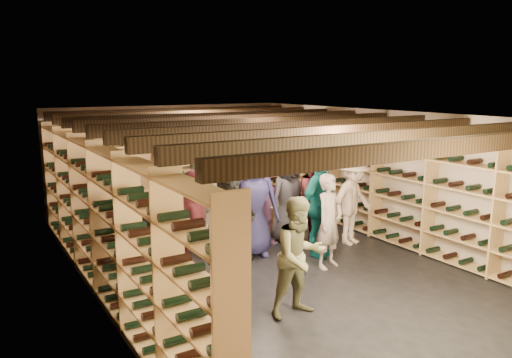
{
  "coord_description": "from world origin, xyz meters",
  "views": [
    {
      "loc": [
        -4.17,
        -6.75,
        2.88
      ],
      "look_at": [
        0.02,
        0.2,
        1.33
      ],
      "focal_mm": 35.0,
      "sensor_mm": 36.0,
      "label": 1
    }
  ],
  "objects_px": {
    "person_10": "(174,199)",
    "person_1": "(232,239)",
    "person_9": "(202,196)",
    "person_0": "(149,251)",
    "person_4": "(319,206)",
    "person_5": "(195,215)",
    "crate_stack_right": "(266,206)",
    "person_3": "(353,201)",
    "person_8": "(316,200)",
    "person_6": "(253,202)",
    "person_7": "(329,221)",
    "person_12": "(288,198)",
    "crate_loose": "(217,212)",
    "crate_stack_left": "(259,220)",
    "person_2": "(300,257)",
    "person_11": "(261,203)"
  },
  "relations": [
    {
      "from": "person_3",
      "to": "person_8",
      "type": "height_order",
      "value": "person_8"
    },
    {
      "from": "person_10",
      "to": "person_12",
      "type": "distance_m",
      "value": 2.07
    },
    {
      "from": "person_7",
      "to": "crate_stack_left",
      "type": "bearing_deg",
      "value": 72.88
    },
    {
      "from": "person_12",
      "to": "person_4",
      "type": "bearing_deg",
      "value": -103.43
    },
    {
      "from": "person_9",
      "to": "person_12",
      "type": "xyz_separation_m",
      "value": [
        1.39,
        -0.71,
        -0.05
      ]
    },
    {
      "from": "person_6",
      "to": "person_12",
      "type": "bearing_deg",
      "value": 37.18
    },
    {
      "from": "person_9",
      "to": "person_5",
      "type": "bearing_deg",
      "value": -119.73
    },
    {
      "from": "person_5",
      "to": "person_9",
      "type": "relative_size",
      "value": 0.88
    },
    {
      "from": "person_5",
      "to": "person_8",
      "type": "bearing_deg",
      "value": -22.34
    },
    {
      "from": "crate_stack_left",
      "to": "person_3",
      "type": "relative_size",
      "value": 0.33
    },
    {
      "from": "person_0",
      "to": "person_1",
      "type": "height_order",
      "value": "person_1"
    },
    {
      "from": "person_12",
      "to": "person_1",
      "type": "bearing_deg",
      "value": -152.72
    },
    {
      "from": "crate_loose",
      "to": "person_1",
      "type": "relative_size",
      "value": 0.28
    },
    {
      "from": "crate_stack_left",
      "to": "person_12",
      "type": "height_order",
      "value": "person_12"
    },
    {
      "from": "person_0",
      "to": "person_4",
      "type": "xyz_separation_m",
      "value": [
        3.12,
        0.44,
        0.09
      ]
    },
    {
      "from": "crate_stack_right",
      "to": "person_6",
      "type": "relative_size",
      "value": 0.37
    },
    {
      "from": "person_8",
      "to": "person_11",
      "type": "distance_m",
      "value": 0.98
    },
    {
      "from": "person_3",
      "to": "person_5",
      "type": "xyz_separation_m",
      "value": [
        -2.8,
        0.67,
        -0.04
      ]
    },
    {
      "from": "person_3",
      "to": "person_6",
      "type": "distance_m",
      "value": 1.91
    },
    {
      "from": "person_11",
      "to": "person_0",
      "type": "bearing_deg",
      "value": -148.92
    },
    {
      "from": "crate_loose",
      "to": "person_9",
      "type": "height_order",
      "value": "person_9"
    },
    {
      "from": "person_1",
      "to": "person_9",
      "type": "height_order",
      "value": "person_1"
    },
    {
      "from": "person_3",
      "to": "person_11",
      "type": "bearing_deg",
      "value": 138.58
    },
    {
      "from": "crate_stack_right",
      "to": "person_4",
      "type": "relative_size",
      "value": 0.4
    },
    {
      "from": "person_10",
      "to": "person_1",
      "type": "bearing_deg",
      "value": -115.61
    },
    {
      "from": "crate_loose",
      "to": "person_11",
      "type": "relative_size",
      "value": 0.32
    },
    {
      "from": "person_11",
      "to": "person_3",
      "type": "bearing_deg",
      "value": -26.28
    },
    {
      "from": "person_8",
      "to": "person_12",
      "type": "relative_size",
      "value": 1.03
    },
    {
      "from": "person_3",
      "to": "person_6",
      "type": "relative_size",
      "value": 0.87
    },
    {
      "from": "person_4",
      "to": "crate_stack_right",
      "type": "bearing_deg",
      "value": 62.1
    },
    {
      "from": "person_6",
      "to": "person_10",
      "type": "relative_size",
      "value": 1.03
    },
    {
      "from": "person_9",
      "to": "person_8",
      "type": "bearing_deg",
      "value": -32.53
    },
    {
      "from": "person_0",
      "to": "person_9",
      "type": "relative_size",
      "value": 0.88
    },
    {
      "from": "crate_stack_right",
      "to": "person_0",
      "type": "bearing_deg",
      "value": -142.07
    },
    {
      "from": "person_1",
      "to": "person_9",
      "type": "xyz_separation_m",
      "value": [
        0.76,
        2.55,
        -0.02
      ]
    },
    {
      "from": "person_0",
      "to": "person_2",
      "type": "distance_m",
      "value": 1.93
    },
    {
      "from": "crate_loose",
      "to": "person_0",
      "type": "relative_size",
      "value": 0.33
    },
    {
      "from": "person_8",
      "to": "person_12",
      "type": "bearing_deg",
      "value": 112.93
    },
    {
      "from": "person_5",
      "to": "person_12",
      "type": "bearing_deg",
      "value": -9.67
    },
    {
      "from": "person_9",
      "to": "person_12",
      "type": "distance_m",
      "value": 1.56
    },
    {
      "from": "person_8",
      "to": "person_9",
      "type": "distance_m",
      "value": 2.05
    },
    {
      "from": "crate_stack_left",
      "to": "person_1",
      "type": "distance_m",
      "value": 3.28
    },
    {
      "from": "person_2",
      "to": "person_4",
      "type": "bearing_deg",
      "value": 45.41
    },
    {
      "from": "crate_loose",
      "to": "person_6",
      "type": "bearing_deg",
      "value": -103.83
    },
    {
      "from": "person_2",
      "to": "person_5",
      "type": "bearing_deg",
      "value": 96.58
    },
    {
      "from": "crate_stack_right",
      "to": "person_2",
      "type": "relative_size",
      "value": 0.44
    },
    {
      "from": "person_3",
      "to": "person_7",
      "type": "distance_m",
      "value": 1.34
    },
    {
      "from": "person_1",
      "to": "crate_loose",
      "type": "bearing_deg",
      "value": 76.14
    },
    {
      "from": "crate_stack_left",
      "to": "person_0",
      "type": "distance_m",
      "value": 3.63
    },
    {
      "from": "person_8",
      "to": "person_4",
      "type": "bearing_deg",
      "value": -129.0
    }
  ]
}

